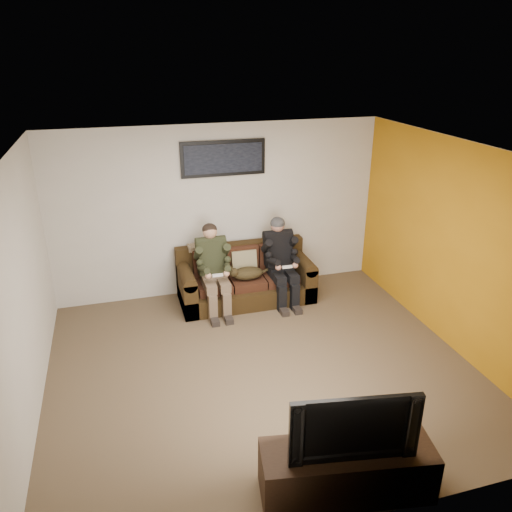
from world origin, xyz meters
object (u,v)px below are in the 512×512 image
object	(u,v)px
cat	(246,273)
person_left	(213,264)
tv_stand	(347,471)
television	(351,421)
person_right	(280,256)
framed_poster	(223,158)
sofa	(245,279)

from	to	relation	value
cat	person_left	bearing A→B (deg)	177.58
tv_stand	television	xyz separation A→B (m)	(-0.00, 0.00, 0.54)
cat	tv_stand	bearing A→B (deg)	-91.20
television	cat	bearing A→B (deg)	98.41
person_right	framed_poster	distance (m)	1.67
person_left	person_right	xyz separation A→B (m)	(1.03, 0.00, 0.00)
person_left	television	xyz separation A→B (m)	(0.42, -3.61, 0.08)
sofa	person_left	distance (m)	0.66
person_left	person_right	world-z (taller)	person_right
sofa	tv_stand	size ratio (longest dim) A/B	1.35
framed_poster	person_left	bearing A→B (deg)	-119.16
sofa	tv_stand	world-z (taller)	sofa
sofa	tv_stand	xyz separation A→B (m)	(-0.10, -3.77, -0.08)
person_left	person_right	bearing A→B (deg)	0.02
television	sofa	bearing A→B (deg)	98.13
sofa	television	size ratio (longest dim) A/B	1.86
person_right	cat	xyz separation A→B (m)	(-0.53, -0.02, -0.20)
cat	television	world-z (taller)	television
cat	tv_stand	distance (m)	3.60
person_right	tv_stand	world-z (taller)	person_right
person_right	person_left	bearing A→B (deg)	-179.98
person_left	television	distance (m)	3.63
person_left	framed_poster	distance (m)	1.54
framed_poster	tv_stand	distance (m)	4.57
tv_stand	television	distance (m)	0.54
person_left	person_right	distance (m)	1.03
sofa	television	world-z (taller)	television
tv_stand	television	bearing A→B (deg)	-170.39
person_left	cat	size ratio (longest dim) A/B	1.91
person_right	television	bearing A→B (deg)	-99.61
cat	television	bearing A→B (deg)	-91.20
person_left	tv_stand	bearing A→B (deg)	-83.43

